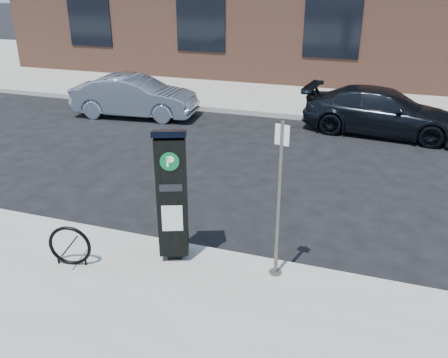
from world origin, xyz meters
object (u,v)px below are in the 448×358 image
at_px(parking_kiosk, 172,194).
at_px(bike_rack, 70,246).
at_px(sign_pole, 279,203).
at_px(car_dark, 382,112).
at_px(car_silver, 135,96).

xyz_separation_m(parking_kiosk, bike_rack, (-1.31, -0.69, -0.72)).
bearing_deg(parking_kiosk, bike_rack, -173.94).
bearing_deg(sign_pole, car_dark, 95.31).
height_order(sign_pole, bike_rack, sign_pole).
bearing_deg(car_silver, car_dark, -91.33).
bearing_deg(sign_pole, parking_kiosk, -164.53).
distance_m(car_silver, car_dark, 7.22).
relative_size(parking_kiosk, car_dark, 0.47).
xyz_separation_m(bike_rack, car_dark, (3.94, 8.44, 0.16)).
xyz_separation_m(parking_kiosk, car_dark, (2.63, 7.75, -0.56)).
bearing_deg(bike_rack, car_dark, 52.10).
xyz_separation_m(sign_pole, bike_rack, (-2.83, -0.74, -0.79)).
height_order(sign_pole, car_silver, sign_pole).
bearing_deg(car_dark, sign_pole, 177.61).
height_order(car_silver, car_dark, car_silver).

